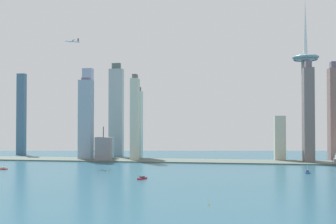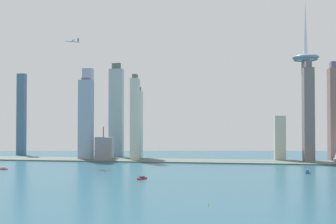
{
  "view_description": "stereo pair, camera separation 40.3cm",
  "coord_description": "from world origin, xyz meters",
  "views": [
    {
      "loc": [
        134.0,
        -211.05,
        67.91
      ],
      "look_at": [
        25.8,
        492.22,
        84.72
      ],
      "focal_mm": 45.3,
      "sensor_mm": 36.0,
      "label": 1
    },
    {
      "loc": [
        134.4,
        -210.98,
        67.91
      ],
      "look_at": [
        25.8,
        492.22,
        84.72
      ],
      "focal_mm": 45.3,
      "sensor_mm": 36.0,
      "label": 2
    }
  ],
  "objects": [
    {
      "name": "channel_buoy_0",
      "position": [
        114.28,
        137.92,
        1.37
      ],
      "size": [
        1.23,
        1.23,
        2.74
      ],
      "primitive_type": "cone",
      "color": "yellow",
      "rests_on": "ground"
    },
    {
      "name": "skyscraper_9",
      "position": [
        -303.74,
        616.64,
        84.53
      ],
      "size": [
        16.7,
        12.37,
        169.06
      ],
      "color": "#3D6280",
      "rests_on": "ground"
    },
    {
      "name": "airplane",
      "position": [
        -134.21,
        467.88,
        204.46
      ],
      "size": [
        22.35,
        22.69,
        7.2
      ],
      "rotation": [
        0.0,
        0.0,
        3.78
      ],
      "color": "silver"
    },
    {
      "name": "boat_3",
      "position": [
        -191.31,
        352.86,
        1.55
      ],
      "size": [
        11.64,
        3.93,
        9.84
      ],
      "rotation": [
        0.0,
        0.0,
        0.05
      ],
      "color": "red",
      "rests_on": "ground"
    },
    {
      "name": "waterfront_pier",
      "position": [
        0.0,
        514.74,
        1.02
      ],
      "size": [
        829.59,
        67.6,
        2.03
      ],
      "primitive_type": "cube",
      "color": "#4F5B53",
      "rests_on": "ground"
    },
    {
      "name": "skyscraper_8",
      "position": [
        -93.53,
        596.68,
        88.4
      ],
      "size": [
        27.27,
        14.61,
        183.89
      ],
      "color": "#8EA3AB",
      "rests_on": "ground"
    },
    {
      "name": "skyscraper_3",
      "position": [
        -95.76,
        540.07,
        20.08
      ],
      "size": [
        23.18,
        15.04,
        40.16
      ],
      "color": "#89A4B5",
      "rests_on": "ground"
    },
    {
      "name": "skyscraper_6",
      "position": [
        -129.52,
        523.52,
        72.69
      ],
      "size": [
        24.23,
        17.69,
        148.07
      ],
      "color": "#839BB3",
      "rests_on": "ground"
    },
    {
      "name": "skyscraper_4",
      "position": [
        -36.81,
        516.0,
        73.66
      ],
      "size": [
        12.95,
        21.7,
        152.02
      ],
      "color": "beige",
      "rests_on": "ground"
    },
    {
      "name": "skyscraper_1",
      "position": [
        214.79,
        553.03,
        39.38
      ],
      "size": [
        18.52,
        25.37,
        78.76
      ],
      "color": "#B1B6A4",
      "rests_on": "ground"
    },
    {
      "name": "channel_buoy_1",
      "position": [
        -35.18,
        344.9,
        0.79
      ],
      "size": [
        1.67,
        1.67,
        1.59
      ],
      "primitive_type": "cone",
      "color": "yellow",
      "rests_on": "ground"
    },
    {
      "name": "skyscraper_5",
      "position": [
        -153.1,
        599.56,
        87.45
      ],
      "size": [
        19.53,
        15.23,
        174.91
      ],
      "color": "#8C9ABD",
      "rests_on": "ground"
    },
    {
      "name": "boat_0",
      "position": [
        231.48,
        373.31,
        1.57
      ],
      "size": [
        7.57,
        14.81,
        11.09
      ],
      "rotation": [
        0.0,
        0.0,
        1.38
      ],
      "color": "#24478D",
      "rests_on": "ground"
    },
    {
      "name": "skyscraper_7",
      "position": [
        -88.84,
        498.88,
        20.8
      ],
      "size": [
        26.75,
        15.58,
        59.82
      ],
      "color": "gray",
      "rests_on": "ground"
    },
    {
      "name": "skyscraper_0",
      "position": [
        312.17,
        581.03,
        84.27
      ],
      "size": [
        17.5,
        27.62,
        175.84
      ],
      "color": "#7E605C",
      "rests_on": "ground"
    },
    {
      "name": "skyscraper_10",
      "position": [
        257.53,
        516.22,
        80.97
      ],
      "size": [
        16.57,
        22.27,
        169.03
      ],
      "color": "#665E5E",
      "rests_on": "ground"
    },
    {
      "name": "skyscraper_2",
      "position": [
        -40.25,
        558.73,
        64.14
      ],
      "size": [
        12.9,
        22.6,
        133.32
      ],
      "color": "#8EBAB4",
      "rests_on": "ground"
    },
    {
      "name": "boat_4",
      "position": [
        27.06,
        282.08,
        1.34
      ],
      "size": [
        10.12,
        14.92,
        3.62
      ],
      "rotation": [
        0.0,
        0.0,
        1.17
      ],
      "color": "#A81E2D",
      "rests_on": "ground"
    },
    {
      "name": "observation_tower",
      "position": [
        259.08,
        550.49,
        135.97
      ],
      "size": [
        45.53,
        45.53,
        284.55
      ],
      "color": "gray",
      "rests_on": "ground"
    }
  ]
}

